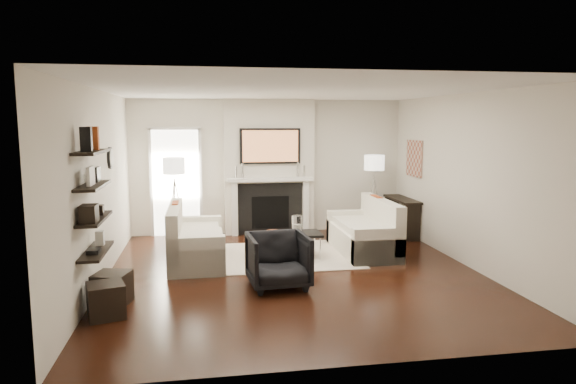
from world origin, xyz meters
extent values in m
plane|color=black|center=(0.00, 0.00, 0.00)|extent=(6.00, 6.00, 0.00)
plane|color=white|center=(0.00, 0.00, 2.70)|extent=(6.00, 6.00, 0.00)
plane|color=silver|center=(0.00, 3.00, 1.35)|extent=(5.50, 0.00, 5.50)
plane|color=silver|center=(0.00, -3.00, 1.35)|extent=(5.50, 0.00, 5.50)
plane|color=silver|center=(-2.75, 0.00, 1.35)|extent=(0.00, 6.00, 6.00)
plane|color=silver|center=(2.75, 0.00, 1.35)|extent=(0.00, 6.00, 6.00)
cube|color=silver|center=(0.00, 2.88, 1.35)|extent=(1.80, 0.25, 2.70)
cube|color=black|center=(0.00, 2.74, 0.52)|extent=(1.30, 0.02, 1.04)
cube|color=black|center=(0.00, 2.73, 0.45)|extent=(0.75, 0.02, 0.65)
cube|color=white|center=(-0.72, 2.71, 0.55)|extent=(0.12, 0.08, 1.10)
cube|color=white|center=(0.72, 2.71, 0.55)|extent=(0.12, 0.08, 1.10)
cube|color=white|center=(0.00, 2.69, 1.12)|extent=(1.70, 0.18, 0.07)
cube|color=black|center=(0.00, 2.71, 1.78)|extent=(1.20, 0.06, 0.70)
cube|color=#BF723F|center=(0.00, 2.68, 1.78)|extent=(1.10, 0.00, 0.62)
cylinder|color=silver|center=(-0.55, 2.70, 1.30)|extent=(0.04, 0.04, 0.30)
cylinder|color=silver|center=(-0.68, 2.70, 1.27)|extent=(0.04, 0.04, 0.24)
cylinder|color=silver|center=(0.55, 2.70, 1.30)|extent=(0.04, 0.04, 0.30)
cylinder|color=silver|center=(0.68, 2.70, 1.27)|extent=(0.04, 0.04, 0.24)
cube|color=white|center=(-1.85, 2.98, 1.05)|extent=(0.90, 0.02, 2.10)
cube|color=white|center=(-2.33, 2.96, 1.05)|extent=(0.06, 0.06, 2.16)
cube|color=white|center=(-1.37, 2.96, 1.05)|extent=(0.06, 0.06, 2.16)
cube|color=white|center=(-1.85, 2.96, 2.13)|extent=(1.02, 0.06, 0.06)
cube|color=beige|center=(-0.11, 1.01, 0.01)|extent=(2.60, 2.00, 0.01)
cube|color=silver|center=(-1.45, 0.88, 0.21)|extent=(0.85, 1.80, 0.42)
cube|color=silver|center=(-1.78, 0.88, 0.53)|extent=(0.18, 1.80, 0.80)
cube|color=silver|center=(-1.45, 0.07, 0.30)|extent=(0.85, 0.18, 0.60)
cube|color=silver|center=(-1.45, 1.69, 0.30)|extent=(0.85, 0.18, 0.60)
cube|color=silver|center=(-1.40, 0.88, 0.47)|extent=(0.63, 1.44, 0.10)
cube|color=#963812|center=(-1.78, 1.18, 0.73)|extent=(0.10, 0.42, 0.42)
cube|color=black|center=(-1.78, 0.58, 0.72)|extent=(0.10, 0.40, 0.40)
cube|color=silver|center=(1.39, 1.04, 0.21)|extent=(0.85, 1.80, 0.42)
cube|color=silver|center=(1.73, 1.04, 0.53)|extent=(0.18, 1.80, 0.80)
cube|color=silver|center=(1.39, 0.23, 0.30)|extent=(0.85, 0.18, 0.60)
cube|color=silver|center=(1.39, 1.85, 0.30)|extent=(0.85, 0.18, 0.60)
cube|color=silver|center=(1.34, 1.04, 0.47)|extent=(0.63, 1.44, 0.10)
cube|color=#963812|center=(1.73, 1.34, 0.73)|extent=(0.10, 0.42, 0.42)
cube|color=black|center=(1.73, 0.74, 0.72)|extent=(0.10, 0.40, 0.40)
cube|color=black|center=(0.05, 0.89, 0.40)|extent=(1.10, 0.55, 0.04)
cylinder|color=silver|center=(-0.45, 0.67, 0.19)|extent=(0.02, 0.02, 0.38)
cylinder|color=silver|center=(0.55, 0.67, 0.19)|extent=(0.02, 0.02, 0.38)
cylinder|color=silver|center=(-0.45, 1.11, 0.19)|extent=(0.02, 0.02, 0.38)
cylinder|color=silver|center=(0.55, 1.11, 0.19)|extent=(0.02, 0.02, 0.38)
cylinder|color=white|center=(0.20, 0.89, 0.56)|extent=(0.17, 0.17, 0.30)
cylinder|color=white|center=(0.20, 0.89, 0.50)|extent=(0.10, 0.10, 0.15)
cylinder|color=#BD501F|center=(-0.20, 0.89, 0.45)|extent=(0.26, 0.26, 0.04)
imported|color=black|center=(-0.33, -0.59, 0.41)|extent=(0.85, 0.80, 0.82)
cylinder|color=silver|center=(-1.85, 2.31, 0.60)|extent=(0.02, 0.02, 1.20)
cylinder|color=white|center=(-1.85, 2.31, 1.45)|extent=(0.40, 0.40, 0.30)
cylinder|color=silver|center=(-1.74, 2.31, 0.60)|extent=(0.25, 0.02, 1.23)
cylinder|color=silver|center=(-1.91, 2.40, 0.60)|extent=(0.14, 0.22, 1.23)
cylinder|color=silver|center=(-1.91, 2.21, 0.60)|extent=(0.14, 0.22, 1.23)
cylinder|color=silver|center=(2.05, 2.42, 0.60)|extent=(0.02, 0.02, 1.20)
cylinder|color=white|center=(2.05, 2.42, 1.45)|extent=(0.40, 0.40, 0.30)
cylinder|color=silver|center=(2.16, 2.42, 0.60)|extent=(0.25, 0.02, 1.23)
cylinder|color=silver|center=(2.00, 2.52, 0.60)|extent=(0.14, 0.22, 1.23)
cylinder|color=silver|center=(1.99, 2.33, 0.60)|extent=(0.14, 0.22, 1.23)
cube|color=black|center=(2.57, 2.20, 0.73)|extent=(0.35, 1.20, 0.04)
cube|color=black|center=(2.57, 1.65, 0.35)|extent=(0.30, 0.04, 0.71)
cube|color=black|center=(2.57, 2.75, 0.35)|extent=(0.30, 0.04, 0.71)
cube|color=#9E684F|center=(2.73, 2.05, 1.55)|extent=(0.03, 0.70, 0.70)
cube|color=black|center=(-2.62, -1.00, 0.70)|extent=(0.25, 1.00, 0.03)
cube|color=black|center=(-2.62, -1.00, 1.10)|extent=(0.25, 1.00, 0.04)
cube|color=black|center=(-2.62, -1.00, 1.50)|extent=(0.25, 1.00, 0.04)
cube|color=black|center=(-2.62, -1.00, 1.90)|extent=(0.25, 1.00, 0.04)
cube|color=black|center=(-2.62, -1.23, 2.06)|extent=(0.12, 0.10, 0.28)
cube|color=#963812|center=(-2.62, -0.84, 2.06)|extent=(0.12, 0.10, 0.28)
cube|color=white|center=(-2.62, -1.10, 1.63)|extent=(0.04, 0.30, 0.22)
cube|color=black|center=(-2.62, -0.71, 1.61)|extent=(0.04, 0.22, 0.18)
cube|color=black|center=(-2.62, -1.30, 1.22)|extent=(0.18, 0.25, 0.20)
cube|color=black|center=(-2.62, -0.82, 1.18)|extent=(0.15, 0.12, 0.12)
cube|color=black|center=(-2.62, -1.14, 0.74)|extent=(0.14, 0.20, 0.05)
cube|color=white|center=(-2.62, -0.75, 0.81)|extent=(0.10, 0.10, 0.18)
cylinder|color=black|center=(-2.73, 0.90, 1.70)|extent=(0.04, 0.34, 0.34)
cylinder|color=white|center=(-2.71, 0.90, 1.70)|extent=(0.01, 0.29, 0.29)
cube|color=black|center=(-2.47, -0.92, 0.20)|extent=(0.49, 0.49, 0.40)
cube|color=black|center=(-2.47, -1.35, 0.20)|extent=(0.50, 0.50, 0.40)
camera|label=1|loc=(-1.34, -7.34, 2.25)|focal=32.00mm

